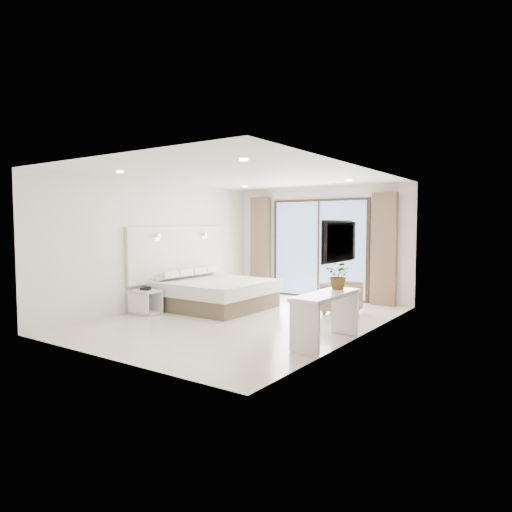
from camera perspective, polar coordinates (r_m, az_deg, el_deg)
The scene contains 8 objects.
ground at distance 8.73m, azimuth -1.42°, elevation -7.92°, with size 6.20×6.20×0.00m, color beige.
room_shell at distance 9.31m, azimuth 0.47°, elevation 2.64°, with size 4.62×6.22×2.72m.
bed at distance 9.88m, azimuth -5.22°, elevation -4.68°, with size 2.15×2.04×0.74m.
nightstand at distance 9.44m, azimuth -13.61°, elevation -5.61°, with size 0.54×0.45×0.48m.
phone at distance 9.37m, azimuth -13.63°, elevation -3.98°, with size 0.18×0.14×0.06m, color black.
console_desk at distance 6.99m, azimuth 8.79°, elevation -6.31°, with size 0.47×1.51×0.77m.
plant at distance 7.34m, azimuth 10.37°, elevation -2.79°, with size 0.40×0.44×0.35m, color #33662D.
armchair at distance 9.37m, azimuth 10.70°, elevation -4.96°, with size 0.69×0.65×0.71m, color #927C5F.
Camera 1 is at (5.03, -6.90, 1.80)m, focal length 32.00 mm.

